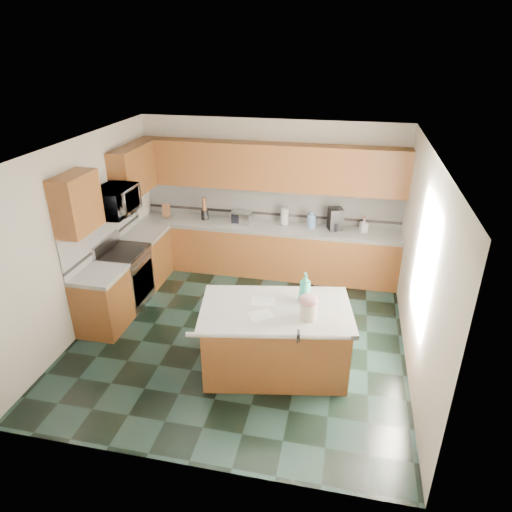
% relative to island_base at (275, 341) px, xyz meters
% --- Properties ---
extents(floor, '(4.60, 4.60, 0.00)m').
position_rel_island_base_xyz_m(floor, '(-0.61, 0.63, -0.43)').
color(floor, black).
rests_on(floor, ground).
extents(ceiling, '(4.60, 4.60, 0.00)m').
position_rel_island_base_xyz_m(ceiling, '(-0.61, 0.63, 2.27)').
color(ceiling, white).
rests_on(ceiling, ground).
extents(wall_back, '(4.60, 0.04, 2.70)m').
position_rel_island_base_xyz_m(wall_back, '(-0.61, 2.95, 0.92)').
color(wall_back, white).
rests_on(wall_back, ground).
extents(wall_front, '(4.60, 0.04, 2.70)m').
position_rel_island_base_xyz_m(wall_front, '(-0.61, -1.69, 0.92)').
color(wall_front, white).
rests_on(wall_front, ground).
extents(wall_left, '(0.04, 4.60, 2.70)m').
position_rel_island_base_xyz_m(wall_left, '(-2.93, 0.63, 0.92)').
color(wall_left, white).
rests_on(wall_left, ground).
extents(wall_right, '(0.04, 4.60, 2.70)m').
position_rel_island_base_xyz_m(wall_right, '(1.71, 0.63, 0.92)').
color(wall_right, white).
rests_on(wall_right, ground).
extents(back_base_cab, '(4.60, 0.60, 0.86)m').
position_rel_island_base_xyz_m(back_base_cab, '(-0.61, 2.63, 0.00)').
color(back_base_cab, '#4B2A11').
rests_on(back_base_cab, ground).
extents(back_countertop, '(4.60, 0.64, 0.06)m').
position_rel_island_base_xyz_m(back_countertop, '(-0.61, 2.63, 0.46)').
color(back_countertop, silver).
rests_on(back_countertop, back_base_cab).
extents(back_upper_cab, '(4.60, 0.33, 0.78)m').
position_rel_island_base_xyz_m(back_upper_cab, '(-0.61, 2.77, 1.51)').
color(back_upper_cab, '#4B2A11').
rests_on(back_upper_cab, wall_back).
extents(back_backsplash, '(4.60, 0.02, 0.63)m').
position_rel_island_base_xyz_m(back_backsplash, '(-0.61, 2.92, 0.81)').
color(back_backsplash, silver).
rests_on(back_backsplash, back_countertop).
extents(back_accent_band, '(4.60, 0.01, 0.05)m').
position_rel_island_base_xyz_m(back_accent_band, '(-0.61, 2.91, 0.61)').
color(back_accent_band, black).
rests_on(back_accent_band, back_countertop).
extents(left_base_cab_rear, '(0.60, 0.82, 0.86)m').
position_rel_island_base_xyz_m(left_base_cab_rear, '(-2.61, 1.92, 0.00)').
color(left_base_cab_rear, '#4B2A11').
rests_on(left_base_cab_rear, ground).
extents(left_counter_rear, '(0.64, 0.82, 0.06)m').
position_rel_island_base_xyz_m(left_counter_rear, '(-2.61, 1.92, 0.46)').
color(left_counter_rear, silver).
rests_on(left_counter_rear, left_base_cab_rear).
extents(left_base_cab_front, '(0.60, 0.72, 0.86)m').
position_rel_island_base_xyz_m(left_base_cab_front, '(-2.61, 0.39, 0.00)').
color(left_base_cab_front, '#4B2A11').
rests_on(left_base_cab_front, ground).
extents(left_counter_front, '(0.64, 0.72, 0.06)m').
position_rel_island_base_xyz_m(left_counter_front, '(-2.61, 0.39, 0.46)').
color(left_counter_front, silver).
rests_on(left_counter_front, left_base_cab_front).
extents(left_backsplash, '(0.02, 2.30, 0.63)m').
position_rel_island_base_xyz_m(left_backsplash, '(-2.90, 1.18, 0.81)').
color(left_backsplash, silver).
rests_on(left_backsplash, wall_left).
extents(left_accent_band, '(0.01, 2.30, 0.05)m').
position_rel_island_base_xyz_m(left_accent_band, '(-2.89, 1.18, 0.61)').
color(left_accent_band, black).
rests_on(left_accent_band, wall_left).
extents(left_upper_cab_rear, '(0.33, 1.09, 0.78)m').
position_rel_island_base_xyz_m(left_upper_cab_rear, '(-2.74, 2.06, 1.51)').
color(left_upper_cab_rear, '#4B2A11').
rests_on(left_upper_cab_rear, wall_left).
extents(left_upper_cab_front, '(0.33, 0.72, 0.78)m').
position_rel_island_base_xyz_m(left_upper_cab_front, '(-2.74, 0.39, 1.51)').
color(left_upper_cab_front, '#4B2A11').
rests_on(left_upper_cab_front, wall_left).
extents(range_body, '(0.60, 0.76, 0.88)m').
position_rel_island_base_xyz_m(range_body, '(-2.61, 1.13, 0.01)').
color(range_body, '#B7B7BC').
rests_on(range_body, ground).
extents(range_oven_door, '(0.02, 0.68, 0.55)m').
position_rel_island_base_xyz_m(range_oven_door, '(-2.32, 1.13, -0.03)').
color(range_oven_door, black).
rests_on(range_oven_door, range_body).
extents(range_cooktop, '(0.62, 0.78, 0.04)m').
position_rel_island_base_xyz_m(range_cooktop, '(-2.61, 1.13, 0.47)').
color(range_cooktop, black).
rests_on(range_cooktop, range_body).
extents(range_handle, '(0.02, 0.66, 0.02)m').
position_rel_island_base_xyz_m(range_handle, '(-2.29, 1.13, 0.35)').
color(range_handle, '#B7B7BC').
rests_on(range_handle, range_body).
extents(range_backguard, '(0.06, 0.76, 0.18)m').
position_rel_island_base_xyz_m(range_backguard, '(-2.87, 1.13, 0.59)').
color(range_backguard, '#B7B7BC').
rests_on(range_backguard, range_body).
extents(microwave, '(0.50, 0.73, 0.41)m').
position_rel_island_base_xyz_m(microwave, '(-2.61, 1.13, 1.30)').
color(microwave, '#B7B7BC').
rests_on(microwave, wall_left).
extents(island_base, '(1.89, 1.29, 0.86)m').
position_rel_island_base_xyz_m(island_base, '(0.00, 0.00, 0.00)').
color(island_base, '#4B2A11').
rests_on(island_base, ground).
extents(island_top, '(2.01, 1.40, 0.06)m').
position_rel_island_base_xyz_m(island_top, '(0.00, 0.00, 0.46)').
color(island_top, silver).
rests_on(island_top, island_base).
extents(island_bullnose, '(1.83, 0.38, 0.06)m').
position_rel_island_base_xyz_m(island_bullnose, '(0.00, -0.55, 0.46)').
color(island_bullnose, silver).
rests_on(island_bullnose, island_base).
extents(treat_jar, '(0.27, 0.27, 0.21)m').
position_rel_island_base_xyz_m(treat_jar, '(0.41, -0.14, 0.60)').
color(treat_jar, white).
rests_on(treat_jar, island_top).
extents(treat_jar_lid, '(0.22, 0.22, 0.14)m').
position_rel_island_base_xyz_m(treat_jar_lid, '(0.41, -0.14, 0.74)').
color(treat_jar_lid, pink).
rests_on(treat_jar_lid, treat_jar).
extents(treat_jar_knob, '(0.07, 0.03, 0.03)m').
position_rel_island_base_xyz_m(treat_jar_knob, '(0.41, -0.14, 0.79)').
color(treat_jar_knob, tan).
rests_on(treat_jar_knob, treat_jar_lid).
extents(treat_jar_knob_end_l, '(0.04, 0.04, 0.04)m').
position_rel_island_base_xyz_m(treat_jar_knob_end_l, '(0.37, -0.14, 0.79)').
color(treat_jar_knob_end_l, tan).
rests_on(treat_jar_knob_end_l, treat_jar_lid).
extents(treat_jar_knob_end_r, '(0.04, 0.04, 0.04)m').
position_rel_island_base_xyz_m(treat_jar_knob_end_r, '(0.44, -0.14, 0.79)').
color(treat_jar_knob_end_r, tan).
rests_on(treat_jar_knob_end_r, treat_jar_lid).
extents(soap_bottle_island, '(0.19, 0.20, 0.40)m').
position_rel_island_base_xyz_m(soap_bottle_island, '(0.32, 0.22, 0.69)').
color(soap_bottle_island, '#31B19B').
rests_on(soap_bottle_island, island_top).
extents(paper_sheet_a, '(0.35, 0.33, 0.00)m').
position_rel_island_base_xyz_m(paper_sheet_a, '(-0.15, -0.19, 0.49)').
color(paper_sheet_a, white).
rests_on(paper_sheet_a, island_top).
extents(paper_sheet_b, '(0.32, 0.26, 0.00)m').
position_rel_island_base_xyz_m(paper_sheet_b, '(-0.19, 0.13, 0.49)').
color(paper_sheet_b, white).
rests_on(paper_sheet_b, island_top).
extents(clamp_body, '(0.05, 0.11, 0.10)m').
position_rel_island_base_xyz_m(clamp_body, '(0.34, -0.53, 0.50)').
color(clamp_body, black).
rests_on(clamp_body, island_top).
extents(clamp_handle, '(0.02, 0.08, 0.02)m').
position_rel_island_base_xyz_m(clamp_handle, '(0.34, -0.59, 0.48)').
color(clamp_handle, black).
rests_on(clamp_handle, island_top).
extents(knife_block, '(0.19, 0.22, 0.27)m').
position_rel_island_base_xyz_m(knife_block, '(-2.50, 2.68, 0.61)').
color(knife_block, '#472814').
rests_on(knife_block, back_countertop).
extents(utensil_crock, '(0.14, 0.14, 0.17)m').
position_rel_island_base_xyz_m(utensil_crock, '(-1.77, 2.71, 0.57)').
color(utensil_crock, black).
rests_on(utensil_crock, back_countertop).
extents(utensil_bundle, '(0.08, 0.08, 0.25)m').
position_rel_island_base_xyz_m(utensil_bundle, '(-1.77, 2.71, 0.78)').
color(utensil_bundle, '#472814').
rests_on(utensil_bundle, utensil_crock).
extents(toaster_oven, '(0.38, 0.28, 0.21)m').
position_rel_island_base_xyz_m(toaster_oven, '(-1.08, 2.68, 0.59)').
color(toaster_oven, '#B7B7BC').
rests_on(toaster_oven, back_countertop).
extents(toaster_oven_door, '(0.32, 0.01, 0.17)m').
position_rel_island_base_xyz_m(toaster_oven_door, '(-1.08, 2.57, 0.59)').
color(toaster_oven_door, black).
rests_on(toaster_oven_door, toaster_oven).
extents(paper_towel, '(0.14, 0.14, 0.31)m').
position_rel_island_base_xyz_m(paper_towel, '(-0.31, 2.73, 0.64)').
color(paper_towel, white).
rests_on(paper_towel, back_countertop).
extents(paper_towel_base, '(0.21, 0.21, 0.01)m').
position_rel_island_base_xyz_m(paper_towel_base, '(-0.31, 2.73, 0.50)').
color(paper_towel_base, '#B7B7BC').
rests_on(paper_towel_base, back_countertop).
extents(water_jug, '(0.15, 0.15, 0.25)m').
position_rel_island_base_xyz_m(water_jug, '(0.16, 2.69, 0.62)').
color(water_jug, '#6B91C5').
rests_on(water_jug, back_countertop).
extents(water_jug_neck, '(0.07, 0.07, 0.04)m').
position_rel_island_base_xyz_m(water_jug_neck, '(0.16, 2.69, 0.76)').
color(water_jug_neck, '#6B91C5').
rests_on(water_jug_neck, water_jug).
extents(coffee_maker, '(0.29, 0.30, 0.38)m').
position_rel_island_base_xyz_m(coffee_maker, '(0.56, 2.71, 0.68)').
color(coffee_maker, black).
rests_on(coffee_maker, back_countertop).
extents(coffee_carafe, '(0.16, 0.16, 0.16)m').
position_rel_island_base_xyz_m(coffee_carafe, '(0.56, 2.66, 0.57)').
color(coffee_carafe, black).
rests_on(coffee_carafe, back_countertop).
extents(soap_bottle_back, '(0.15, 0.15, 0.26)m').
position_rel_island_base_xyz_m(soap_bottle_back, '(1.05, 2.68, 0.62)').
color(soap_bottle_back, white).
rests_on(soap_bottle_back, back_countertop).
extents(soap_back_cap, '(0.02, 0.02, 0.03)m').
position_rel_island_base_xyz_m(soap_back_cap, '(1.05, 2.68, 0.76)').
color(soap_back_cap, red).
rests_on(soap_back_cap, soap_bottle_back).
extents(window_light_proxy, '(0.02, 1.40, 1.10)m').
position_rel_island_base_xyz_m(window_light_proxy, '(1.68, 0.43, 1.07)').
color(window_light_proxy, white).
rests_on(window_light_proxy, wall_right).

